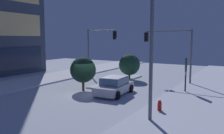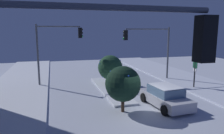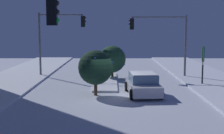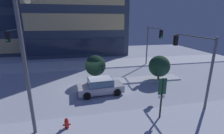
% 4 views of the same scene
% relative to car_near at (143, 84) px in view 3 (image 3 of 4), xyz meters
% --- Properties ---
extents(ground, '(52.00, 52.00, 0.00)m').
position_rel_car_near_xyz_m(ground, '(-0.78, 2.12, -0.71)').
color(ground, silver).
extents(median_strip, '(9.00, 1.80, 0.14)m').
position_rel_car_near_xyz_m(median_strip, '(5.19, 2.57, -0.64)').
color(median_strip, silver).
rests_on(median_strip, ground).
extents(car_near, '(4.41, 2.33, 1.49)m').
position_rel_car_near_xyz_m(car_near, '(0.00, 0.00, 0.00)').
color(car_near, '#B7B7C1').
rests_on(car_near, ground).
extents(traffic_light_corner_near_right, '(0.32, 5.21, 5.61)m').
position_rel_car_near_xyz_m(traffic_light_corner_near_right, '(7.55, -2.35, 3.27)').
color(traffic_light_corner_near_right, '#565960').
rests_on(traffic_light_corner_near_right, ground).
extents(traffic_light_corner_far_right, '(0.32, 4.39, 5.84)m').
position_rel_car_near_xyz_m(traffic_light_corner_far_right, '(8.28, 6.99, 3.38)').
color(traffic_light_corner_far_right, '#565960').
rests_on(traffic_light_corner_far_right, ground).
extents(parking_info_sign, '(0.55, 0.12, 3.04)m').
position_rel_car_near_xyz_m(parking_info_sign, '(3.54, -4.97, 1.23)').
color(parking_info_sign, black).
rests_on(parking_info_sign, ground).
extents(decorated_tree_median, '(2.44, 2.39, 2.91)m').
position_rel_car_near_xyz_m(decorated_tree_median, '(6.97, 2.07, 1.00)').
color(decorated_tree_median, '#473323').
rests_on(decorated_tree_median, ground).
extents(decorated_tree_left_of_median, '(2.31, 2.31, 3.03)m').
position_rel_car_near_xyz_m(decorated_tree_left_of_median, '(-0.13, 3.16, 1.16)').
color(decorated_tree_left_of_median, '#473323').
rests_on(decorated_tree_left_of_median, ground).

